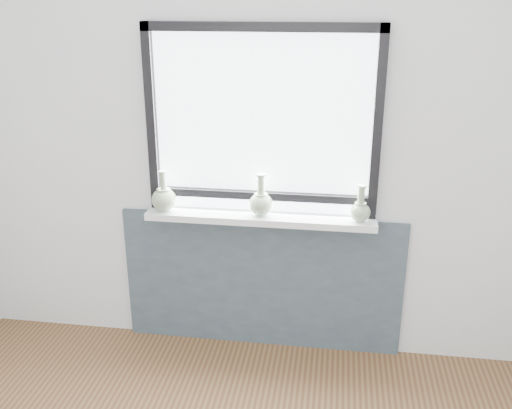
# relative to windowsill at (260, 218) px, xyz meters

# --- Properties ---
(back_wall) EXTENTS (3.60, 0.02, 2.60)m
(back_wall) POSITION_rel_windowsill_xyz_m (0.00, 0.10, 0.42)
(back_wall) COLOR silver
(back_wall) RESTS_ON ground
(apron_panel) EXTENTS (1.70, 0.03, 0.86)m
(apron_panel) POSITION_rel_windowsill_xyz_m (0.00, 0.07, -0.45)
(apron_panel) COLOR #42545E
(apron_panel) RESTS_ON ground
(windowsill) EXTENTS (1.32, 0.18, 0.04)m
(windowsill) POSITION_rel_windowsill_xyz_m (0.00, 0.00, 0.00)
(windowsill) COLOR white
(windowsill) RESTS_ON apron_panel
(window) EXTENTS (1.30, 0.06, 1.05)m
(window) POSITION_rel_windowsill_xyz_m (0.00, 0.06, 0.56)
(window) COLOR black
(window) RESTS_ON windowsill
(vase_a) EXTENTS (0.14, 0.14, 0.24)m
(vase_a) POSITION_rel_windowsill_xyz_m (-0.56, -0.01, 0.09)
(vase_a) COLOR #9EB890
(vase_a) RESTS_ON windowsill
(vase_b) EXTENTS (0.14, 0.14, 0.24)m
(vase_b) POSITION_rel_windowsill_xyz_m (0.00, -0.00, 0.10)
(vase_b) COLOR #9EB890
(vase_b) RESTS_ON windowsill
(vase_c) EXTENTS (0.11, 0.11, 0.21)m
(vase_c) POSITION_rel_windowsill_xyz_m (0.56, -0.02, 0.09)
(vase_c) COLOR #9EB890
(vase_c) RESTS_ON windowsill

